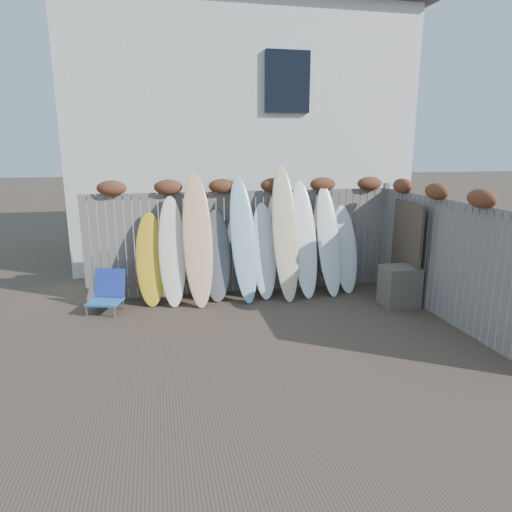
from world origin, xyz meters
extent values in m
plane|color=#493A2D|center=(0.00, 0.00, 0.00)|extent=(80.00, 80.00, 0.00)
cube|color=slate|center=(0.00, 2.40, 1.00)|extent=(6.00, 0.10, 2.00)
cube|color=slate|center=(3.00, 2.40, 1.05)|extent=(0.10, 0.10, 2.10)
ellipsoid|color=brown|center=(-2.40, 2.36, 2.10)|extent=(0.52, 0.28, 0.28)
ellipsoid|color=brown|center=(-1.40, 2.36, 2.10)|extent=(0.52, 0.28, 0.28)
ellipsoid|color=brown|center=(-0.40, 2.36, 2.10)|extent=(0.52, 0.28, 0.28)
ellipsoid|color=brown|center=(0.60, 2.36, 2.10)|extent=(0.52, 0.28, 0.28)
ellipsoid|color=brown|center=(1.60, 2.36, 2.10)|extent=(0.52, 0.28, 0.28)
ellipsoid|color=brown|center=(2.60, 2.36, 2.10)|extent=(0.52, 0.28, 0.28)
cube|color=slate|center=(3.00, 0.20, 1.00)|extent=(0.10, 4.40, 2.00)
ellipsoid|color=brown|center=(2.96, -0.50, 2.10)|extent=(0.28, 0.56, 0.28)
ellipsoid|color=brown|center=(2.96, 0.60, 2.10)|extent=(0.28, 0.56, 0.28)
ellipsoid|color=brown|center=(2.96, 1.70, 2.10)|extent=(0.28, 0.56, 0.28)
cube|color=silver|center=(0.50, 6.50, 3.00)|extent=(8.00, 5.00, 6.00)
cube|color=black|center=(1.30, 3.95, 4.20)|extent=(1.00, 0.12, 1.30)
cube|color=#3F3F44|center=(0.50, 6.50, 6.15)|extent=(8.50, 5.50, 0.35)
cube|color=#246BB4|center=(-2.59, 1.67, 0.20)|extent=(0.66, 0.61, 0.03)
cube|color=#233BB1|center=(-2.51, 1.92, 0.47)|extent=(0.56, 0.32, 0.50)
cylinder|color=#B7B6BE|center=(-2.88, 1.55, 0.10)|extent=(0.03, 0.03, 0.20)
cylinder|color=#A4A4AB|center=(-2.76, 1.94, 0.10)|extent=(0.03, 0.03, 0.20)
cylinder|color=#BBBCC3|center=(-2.41, 1.40, 0.10)|extent=(0.03, 0.03, 0.20)
cylinder|color=#A4A3AA|center=(-2.29, 1.79, 0.10)|extent=(0.03, 0.03, 0.20)
cube|color=brown|center=(2.61, 0.95, 0.36)|extent=(0.63, 0.53, 0.73)
cube|color=#3A2C23|center=(2.89, 1.29, 0.92)|extent=(0.20, 1.22, 1.83)
ellipsoid|color=gold|center=(-1.78, 2.04, 0.83)|extent=(0.55, 0.61, 1.66)
ellipsoid|color=#F5F1CB|center=(-1.39, 1.97, 0.98)|extent=(0.50, 0.70, 1.96)
ellipsoid|color=#FFC287|center=(-0.93, 1.90, 1.18)|extent=(0.55, 0.83, 2.36)
ellipsoid|color=#5A5C62|center=(-0.58, 2.04, 0.84)|extent=(0.59, 0.65, 1.68)
ellipsoid|color=#8CB8CB|center=(-0.08, 1.94, 1.15)|extent=(0.56, 0.85, 2.30)
ellipsoid|color=white|center=(0.33, 2.00, 0.90)|extent=(0.50, 0.66, 1.79)
ellipsoid|color=beige|center=(0.71, 1.89, 1.25)|extent=(0.49, 0.87, 2.49)
ellipsoid|color=white|center=(1.11, 1.95, 1.10)|extent=(0.52, 0.79, 2.20)
ellipsoid|color=white|center=(1.61, 1.94, 1.05)|extent=(0.51, 0.77, 2.10)
ellipsoid|color=silver|center=(1.98, 2.01, 0.85)|extent=(0.51, 0.63, 1.70)
camera|label=1|loc=(-1.61, -6.22, 2.84)|focal=32.00mm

